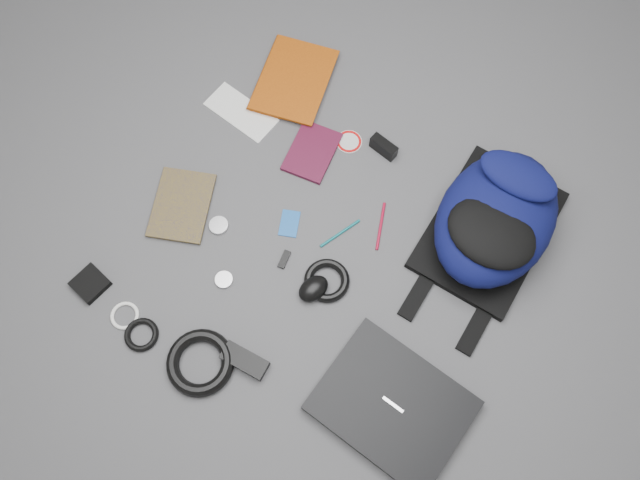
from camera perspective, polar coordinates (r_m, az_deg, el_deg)
The scene contains 22 objects.
ground at distance 1.80m, azimuth 0.00°, elevation -0.22°, with size 4.00×4.00×0.00m, color #4F4F51.
backpack at distance 1.78m, azimuth 15.81°, elevation 1.93°, with size 0.33×0.48×0.20m, color #080B33, non-canonical shape.
laptop at distance 1.69m, azimuth 6.61°, elevation -14.78°, with size 0.38×0.29×0.04m, color black.
textbook_red at distance 2.06m, azimuth -5.35°, elevation 15.07°, with size 0.21×0.29×0.03m, color #8B3708.
comic_book at distance 1.90m, azimuth -14.87°, elevation 3.42°, with size 0.16×0.22×0.02m, color #9D830B.
envelope at distance 2.00m, azimuth -7.22°, elevation 11.52°, with size 0.23×0.10×0.00m, color silver.
dvd_case at distance 1.91m, azimuth -0.75°, elevation 8.07°, with size 0.13×0.18×0.01m, color #3B0B1D.
compact_camera at distance 1.91m, azimuth 5.84°, elevation 8.46°, with size 0.09×0.03×0.05m, color black.
sticker_disc at distance 1.93m, azimuth 2.67°, elevation 8.97°, with size 0.08×0.08×0.00m, color silver.
pen_teal at distance 1.80m, azimuth 1.84°, elevation 0.62°, with size 0.01×0.01×0.14m, color #0B5B63.
pen_red at distance 1.82m, azimuth 5.57°, elevation 1.27°, with size 0.01×0.01×0.15m, color maroon.
id_badge at distance 1.82m, azimuth -2.81°, elevation 1.52°, with size 0.05×0.08×0.00m, color #1655A8.
usb_black at distance 1.78m, azimuth -3.28°, elevation -1.78°, with size 0.02×0.05×0.01m, color black.
mouse at distance 1.73m, azimuth -0.61°, elevation -4.48°, with size 0.06×0.09×0.05m, color black.
headphone_left at distance 1.78m, azimuth -8.78°, elevation -3.61°, with size 0.05×0.05×0.01m, color #A7A7A9.
headphone_right at distance 1.83m, azimuth -9.24°, elevation 1.31°, with size 0.06×0.06×0.01m, color #B3B3B6.
cable_coil at distance 1.75m, azimuth 0.63°, elevation -3.72°, with size 0.13×0.13×0.02m, color black.
power_brick at distance 1.71m, azimuth -6.90°, elevation -10.89°, with size 0.13×0.05×0.03m, color black.
power_cord_coil at distance 1.72m, azimuth -10.89°, elevation -10.94°, with size 0.18×0.18×0.04m, color black.
pouch at distance 1.86m, azimuth -20.27°, elevation -3.77°, with size 0.09×0.09×0.02m, color black.
earbud_coil at distance 1.78m, azimuth -16.01°, elevation -8.32°, with size 0.09×0.09×0.02m, color black.
white_cable_coil at distance 1.81m, azimuth -17.43°, elevation -6.61°, with size 0.08×0.08×0.01m, color white.
Camera 1 is at (0.30, -0.53, 1.69)m, focal length 35.00 mm.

